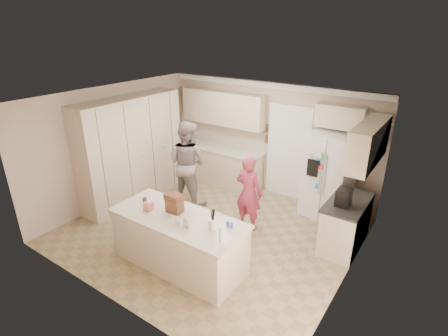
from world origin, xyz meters
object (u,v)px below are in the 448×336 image
Objects in this scene: dollhouse_body at (175,206)px; teen_boy at (187,163)px; island_base at (179,242)px; utensil_crock at (212,224)px; refrigerator at (328,176)px; tissue_box at (148,206)px; coffee_maker at (344,197)px; teen_girl at (249,193)px.

teen_boy is at bearing 124.40° from dollhouse_body.
island_base is at bearing 123.54° from teen_boy.
utensil_crock is 0.80m from dollhouse_body.
island_base is 1.15× the size of teen_boy.
dollhouse_body is at bearing -110.75° from refrigerator.
tissue_box is (-1.20, -0.15, -0.00)m from utensil_crock.
island_base is 14.67× the size of utensil_crock.
teen_boy is (-1.32, 1.80, 0.51)m from island_base.
utensil_crock is at bearing -127.12° from coffee_maker.
dollhouse_body is (-2.20, -1.80, -0.03)m from coffee_maker.
island_base is 15.71× the size of tissue_box.
tissue_box is 0.54× the size of dollhouse_body.
dollhouse_body is at bearing 26.57° from tissue_box.
tissue_box is 0.45m from dollhouse_body.
refrigerator is at bearing -128.57° from teen_girl.
coffee_maker is 3.37m from teen_boy.
teen_boy is 1.25× the size of teen_girl.
teen_girl is (0.34, 1.65, 0.32)m from island_base.
dollhouse_body is at bearing 72.64° from teen_girl.
utensil_crock is 1.65m from teen_girl.
refrigerator reaches higher than teen_girl.
coffee_maker reaches higher than utensil_crock.
teen_boy reaches higher than refrigerator.
coffee_maker is at bearing -171.62° from teen_girl.
coffee_maker is at bearing -52.69° from refrigerator.
refrigerator is 1.74m from teen_girl.
tissue_box is at bearing 109.34° from teen_boy.
coffee_maker is 1.15× the size of dollhouse_body.
teen_boy is (-0.77, 1.90, -0.04)m from tissue_box.
utensil_crock reaches higher than tissue_box.
island_base is at bearing -137.17° from coffee_maker.
island_base is at bearing -175.60° from utensil_crock.
teen_boy is at bearing -5.18° from teen_girl.
coffee_maker reaches higher than island_base.
coffee_maker reaches higher than tissue_box.
dollhouse_body is 0.14× the size of teen_boy.
teen_girl is at bearing 72.55° from dollhouse_body.
refrigerator is at bearing -158.89° from teen_boy.
coffee_maker is 0.16× the size of teen_boy.
refrigerator is at bearing 61.59° from dollhouse_body.
teen_girl reaches higher than tissue_box.
coffee_maker reaches higher than dollhouse_body.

